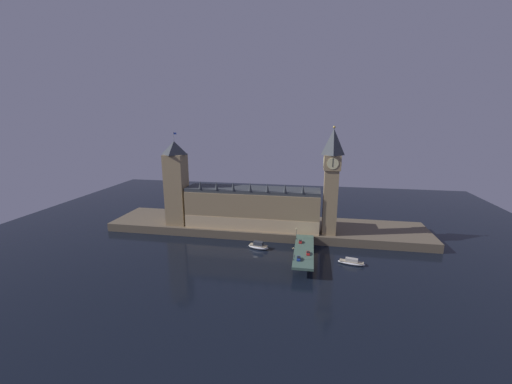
% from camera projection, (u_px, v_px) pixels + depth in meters
% --- Properties ---
extents(ground_plane, '(400.00, 400.00, 0.00)m').
position_uv_depth(ground_plane, '(255.00, 253.00, 187.13)').
color(ground_plane, black).
extents(embankment, '(220.00, 42.00, 5.60)m').
position_uv_depth(embankment, '(265.00, 227.00, 223.86)').
color(embankment, brown).
rests_on(embankment, ground_plane).
extents(parliament_hall, '(89.70, 20.21, 32.51)m').
position_uv_depth(parliament_hall, '(253.00, 208.00, 213.17)').
color(parliament_hall, '#9E845B').
rests_on(parliament_hall, embankment).
extents(clock_tower, '(10.64, 10.75, 68.35)m').
position_uv_depth(clock_tower, '(331.00, 179.00, 194.88)').
color(clock_tower, '#9E845B').
rests_on(clock_tower, embankment).
extents(victoria_tower, '(13.48, 13.48, 63.79)m').
position_uv_depth(victoria_tower, '(176.00, 183.00, 216.43)').
color(victoria_tower, '#9E845B').
rests_on(victoria_tower, embankment).
extents(bridge, '(10.78, 46.00, 6.57)m').
position_uv_depth(bridge, '(304.00, 252.00, 176.35)').
color(bridge, '#476656').
rests_on(bridge, ground_plane).
extents(car_northbound_lead, '(1.87, 3.99, 1.43)m').
position_uv_depth(car_northbound_lead, '(300.00, 242.00, 185.44)').
color(car_northbound_lead, red).
rests_on(car_northbound_lead, bridge).
extents(car_northbound_trail, '(1.95, 4.67, 1.54)m').
position_uv_depth(car_northbound_trail, '(299.00, 258.00, 162.98)').
color(car_northbound_trail, navy).
rests_on(car_northbound_trail, bridge).
extents(car_southbound_lead, '(1.86, 4.68, 1.33)m').
position_uv_depth(car_southbound_lead, '(308.00, 253.00, 169.65)').
color(car_southbound_lead, red).
rests_on(car_southbound_lead, bridge).
extents(pedestrian_near_rail, '(0.38, 0.38, 1.80)m').
position_uv_depth(pedestrian_near_rail, '(294.00, 256.00, 165.57)').
color(pedestrian_near_rail, black).
rests_on(pedestrian_near_rail, bridge).
extents(street_lamp_near, '(1.34, 0.60, 7.09)m').
position_uv_depth(street_lamp_near, '(293.00, 252.00, 161.72)').
color(street_lamp_near, '#2D3333').
rests_on(street_lamp_near, bridge).
extents(street_lamp_far, '(1.34, 0.60, 7.23)m').
position_uv_depth(street_lamp_far, '(296.00, 232.00, 189.91)').
color(street_lamp_far, '#2D3333').
rests_on(street_lamp_far, bridge).
extents(boat_upstream, '(13.71, 7.55, 4.68)m').
position_uv_depth(boat_upstream, '(258.00, 246.00, 192.66)').
color(boat_upstream, white).
rests_on(boat_upstream, ground_plane).
extents(boat_downstream, '(14.98, 6.57, 3.60)m').
position_uv_depth(boat_downstream, '(351.00, 262.00, 172.03)').
color(boat_downstream, white).
rests_on(boat_downstream, ground_plane).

